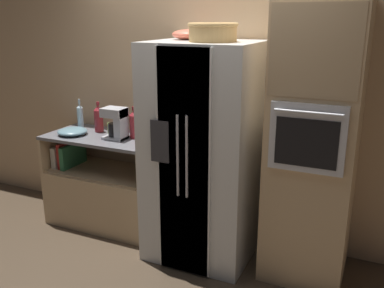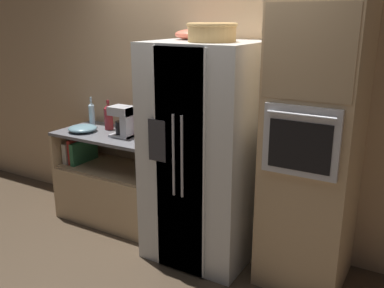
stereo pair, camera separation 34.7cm
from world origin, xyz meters
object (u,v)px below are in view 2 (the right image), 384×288
mug (121,127)px  coffee_maker (124,120)px  bottle_tall (92,114)px  bottle_wide (109,116)px  bottle_short (141,123)px  refrigerator (205,153)px  wicker_basket (212,32)px  fruit_bowl (191,34)px  mixing_bowl (83,128)px  wall_oven (313,149)px

mug → coffee_maker: size_ratio=0.42×
bottle_tall → bottle_wide: (0.23, 0.00, 0.00)m
bottle_short → coffee_maker: 0.16m
refrigerator → wicker_basket: 1.00m
refrigerator → fruit_bowl: fruit_bowl is taller
bottle_tall → bottle_wide: 0.23m
mug → mixing_bowl: (-0.34, -0.18, -0.02)m
wall_oven → fruit_bowl: (-1.08, 0.04, 0.80)m
fruit_bowl → mug: 1.26m
wicker_basket → bottle_tall: 1.80m
wall_oven → coffee_maker: (-1.79, -0.01, 0.00)m
wicker_basket → bottle_tall: wicker_basket is taller
wicker_basket → bottle_tall: size_ratio=1.23×
coffee_maker → mixing_bowl: bearing=-173.2°
refrigerator → wall_oven: (0.88, 0.07, 0.16)m
wicker_basket → mug: 1.52m
bottle_wide → bottle_short: bearing=-6.8°
fruit_bowl → mixing_bowl: bearing=-175.1°
bottle_tall → mug: bearing=-2.6°
wall_oven → mug: wall_oven is taller
refrigerator → coffee_maker: bearing=176.1°
mug → coffee_maker: (0.15, -0.13, 0.11)m
bottle_tall → refrigerator: bearing=-8.1°
wall_oven → fruit_bowl: bearing=178.0°
bottle_short → bottle_tall: bearing=175.6°
wicker_basket → mug: (-1.16, 0.27, -0.94)m
wall_oven → mixing_bowl: bearing=-178.4°
wall_oven → bottle_short: size_ratio=7.05×
refrigerator → fruit_bowl: (-0.19, 0.11, 0.96)m
bottle_wide → mixing_bowl: (-0.17, -0.20, -0.10)m
coffee_maker → bottle_tall: bearing=165.0°
fruit_bowl → bottle_tall: size_ratio=0.86×
coffee_maker → refrigerator: bearing=-3.9°
refrigerator → bottle_tall: size_ratio=5.88×
fruit_bowl → mixing_bowl: fruit_bowl is taller
mug → bottle_tall: bearing=177.4°
bottle_wide → mug: size_ratio=2.46×
mug → coffee_maker: coffee_maker is taller
refrigerator → coffee_maker: (-0.91, 0.06, 0.16)m
mixing_bowl → coffee_maker: size_ratio=0.97×
fruit_bowl → mug: fruit_bowl is taller
mixing_bowl → coffee_maker: (0.48, 0.06, 0.13)m
fruit_bowl → mug: (-0.86, 0.08, -0.91)m
wall_oven → bottle_tall: bearing=176.6°
fruit_bowl → wall_oven: bearing=-2.0°
wall_oven → bottle_tall: (-2.33, 0.14, -0.03)m
mixing_bowl → wall_oven: bearing=1.6°
wall_oven → fruit_bowl: 1.34m
mug → coffee_maker: 0.22m
mixing_bowl → bottle_tall: bearing=105.8°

